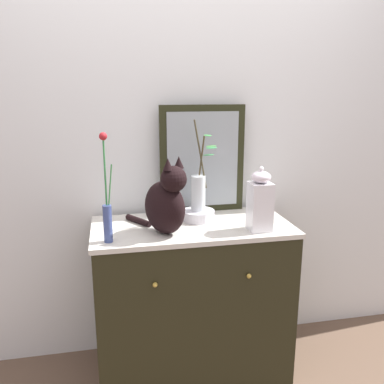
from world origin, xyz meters
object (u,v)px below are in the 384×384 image
sideboard (192,299)px  cat_sitting (166,202)px  vase_slim_green (107,210)px  mirror_leaning (202,159)px  bowl_porcelain (198,215)px  vase_glass_clear (199,190)px  jar_lidded_porcelain (260,202)px

sideboard → cat_sitting: size_ratio=2.58×
cat_sitting → vase_slim_green: bearing=-168.3°
mirror_leaning → vase_slim_green: bearing=-143.7°
sideboard → bowl_porcelain: size_ratio=5.85×
vase_slim_green → vase_glass_clear: (0.49, 0.24, 0.02)m
vase_glass_clear → mirror_leaning: bearing=70.9°
mirror_leaning → cat_sitting: 0.46m
bowl_porcelain → vase_glass_clear: bearing=-24.8°
cat_sitting → bowl_porcelain: 0.30m
cat_sitting → bowl_porcelain: cat_sitting is taller
cat_sitting → jar_lidded_porcelain: bearing=-5.0°
vase_slim_green → bowl_porcelain: vase_slim_green is taller
vase_slim_green → bowl_porcelain: 0.56m
sideboard → mirror_leaning: bearing=65.1°
mirror_leaning → bowl_porcelain: size_ratio=3.42×
bowl_porcelain → cat_sitting: bearing=-138.6°
vase_slim_green → bowl_porcelain: bearing=26.0°
vase_slim_green → jar_lidded_porcelain: size_ratio=1.56×
sideboard → vase_slim_green: bearing=-159.3°
mirror_leaning → jar_lidded_porcelain: 0.47m
bowl_porcelain → vase_slim_green: bearing=-154.0°
vase_glass_clear → cat_sitting: bearing=-139.2°
cat_sitting → bowl_porcelain: (0.20, 0.18, -0.13)m
jar_lidded_porcelain → vase_glass_clear: bearing=140.8°
jar_lidded_porcelain → cat_sitting: bearing=175.0°
mirror_leaning → jar_lidded_porcelain: bearing=-61.3°
sideboard → mirror_leaning: 0.79m
mirror_leaning → cat_sitting: size_ratio=1.51×
vase_slim_green → sideboard: bearing=20.7°
sideboard → mirror_leaning: size_ratio=1.71×
vase_slim_green → mirror_leaning: bearing=36.3°
sideboard → mirror_leaning: (0.11, 0.24, 0.75)m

